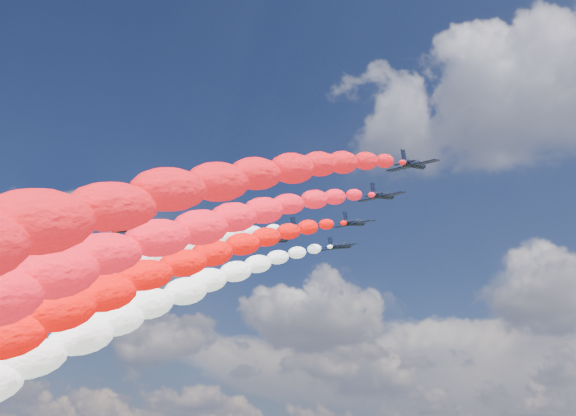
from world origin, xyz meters
The scene contains 14 objects.
jet_0 centered at (-35.56, -8.49, 89.67)m, with size 9.47×12.70×2.80m, color black, non-canonical shape.
jet_1 centered at (-24.25, 3.27, 89.67)m, with size 9.47×12.70×2.80m, color black, non-canonical shape.
jet_2 centered at (-10.87, 16.16, 89.67)m, with size 9.47×12.70×2.80m, color black, non-canonical shape.
trail_2 centered at (-10.87, -37.55, 64.94)m, with size 6.87×104.00×53.20m, color blue, non-canonical shape.
jet_3 centered at (-0.58, 11.96, 89.67)m, with size 9.47×12.70×2.80m, color black, non-canonical shape.
trail_3 centered at (-0.58, -41.76, 64.94)m, with size 6.87×104.00×53.20m, color silver, non-canonical shape.
jet_4 centered at (-0.45, 28.40, 89.67)m, with size 9.47×12.70×2.80m, color black, non-canonical shape.
trail_4 centered at (-0.45, -25.31, 64.94)m, with size 6.87×104.00×53.20m, color white, non-canonical shape.
jet_5 centered at (10.32, 15.28, 89.67)m, with size 9.47×12.70×2.80m, color black, non-canonical shape.
trail_5 centered at (10.32, -38.43, 64.94)m, with size 6.87×104.00×53.20m, color #F70806, non-canonical shape.
jet_6 centered at (22.77, 3.77, 89.67)m, with size 9.47×12.70×2.80m, color black, non-canonical shape.
trail_6 centered at (22.77, -49.94, 64.94)m, with size 6.87×104.00×53.20m, color #FA1020, non-canonical shape.
jet_7 centered at (34.25, -7.19, 89.67)m, with size 9.47×12.70×2.80m, color black, non-canonical shape.
trail_7 centered at (34.25, -60.90, 64.94)m, with size 6.87×104.00×53.20m, color red, non-canonical shape.
Camera 1 is at (81.77, -124.89, 33.95)m, focal length 46.77 mm.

